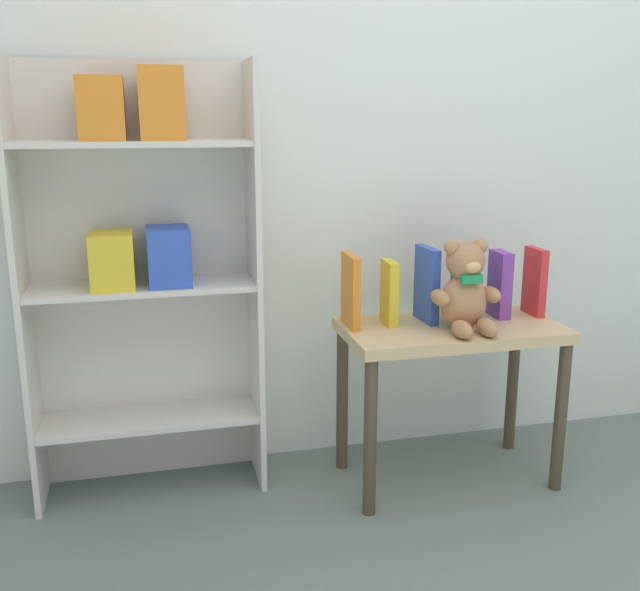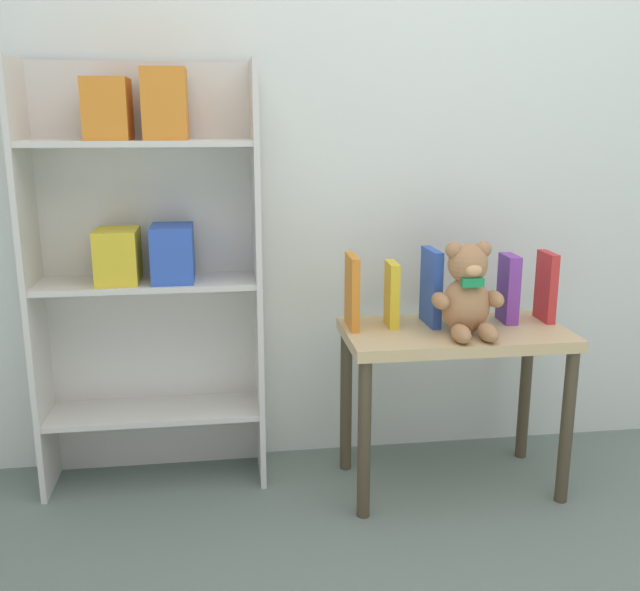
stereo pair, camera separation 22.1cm
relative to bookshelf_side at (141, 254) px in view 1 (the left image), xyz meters
The scene contains 10 objects.
wall_back 1.03m from the bookshelf_side, ahead, with size 4.80×0.06×2.50m.
bookshelf_side is the anchor object (origin of this frame).
display_table 1.03m from the bookshelf_side, 12.06° to the right, with size 0.70×0.37×0.54m.
teddy_bear 1.01m from the bookshelf_side, 15.35° to the right, with size 0.22×0.20×0.29m.
book_standing_orange 0.66m from the bookshelf_side, 12.18° to the right, with size 0.03×0.15×0.23m, color orange.
book_standing_yellow 0.79m from the bookshelf_side, 10.34° to the right, with size 0.03×0.11×0.21m, color gold.
book_standing_blue 0.91m from the bookshelf_side, ahead, with size 0.03×0.14×0.24m, color #2D51B7.
book_standing_teal 1.04m from the bookshelf_side, ahead, with size 0.02×0.14×0.23m, color teal.
book_standing_purple 1.17m from the bookshelf_side, ahead, with size 0.04×0.11×0.22m, color purple.
book_standing_red 1.29m from the bookshelf_side, ahead, with size 0.03×0.12×0.23m, color red.
Camera 1 is at (-0.89, -0.91, 1.18)m, focal length 40.00 mm.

